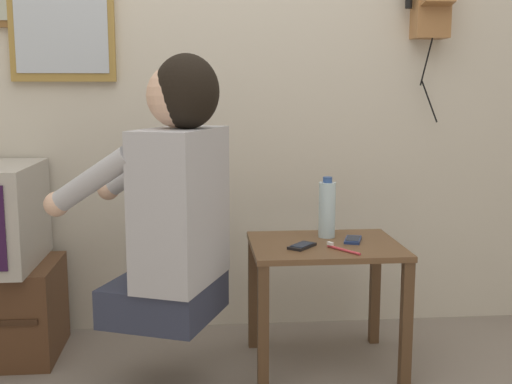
# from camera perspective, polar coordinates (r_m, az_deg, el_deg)

# --- Properties ---
(wall_back) EXTENTS (6.80, 0.05, 2.55)m
(wall_back) POSITION_cam_1_polar(r_m,az_deg,el_deg) (2.95, -3.44, 12.35)
(wall_back) COLOR beige
(wall_back) RESTS_ON ground_plane
(side_table) EXTENTS (0.59, 0.48, 0.51)m
(side_table) POSITION_cam_1_polar(r_m,az_deg,el_deg) (2.58, 6.13, -6.62)
(side_table) COLOR brown
(side_table) RESTS_ON ground_plane
(person) EXTENTS (0.65, 0.59, 0.95)m
(person) POSITION_cam_1_polar(r_m,az_deg,el_deg) (2.30, -7.26, -0.34)
(person) COLOR #2D3347
(person) RESTS_ON ground_plane
(cell_phone_held) EXTENTS (0.13, 0.13, 0.01)m
(cell_phone_held) POSITION_cam_1_polar(r_m,az_deg,el_deg) (2.47, 4.11, -4.80)
(cell_phone_held) COLOR black
(cell_phone_held) RESTS_ON side_table
(cell_phone_spare) EXTENTS (0.10, 0.14, 0.01)m
(cell_phone_spare) POSITION_cam_1_polar(r_m,az_deg,el_deg) (2.60, 8.61, -4.21)
(cell_phone_spare) COLOR navy
(cell_phone_spare) RESTS_ON side_table
(water_bottle) EXTENTS (0.07, 0.07, 0.25)m
(water_bottle) POSITION_cam_1_polar(r_m,az_deg,el_deg) (2.64, 6.33, -1.51)
(water_bottle) COLOR silver
(water_bottle) RESTS_ON side_table
(toothbrush) EXTENTS (0.10, 0.14, 0.02)m
(toothbrush) POSITION_cam_1_polar(r_m,az_deg,el_deg) (2.44, 7.58, -5.02)
(toothbrush) COLOR #D83F4C
(toothbrush) RESTS_ON side_table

